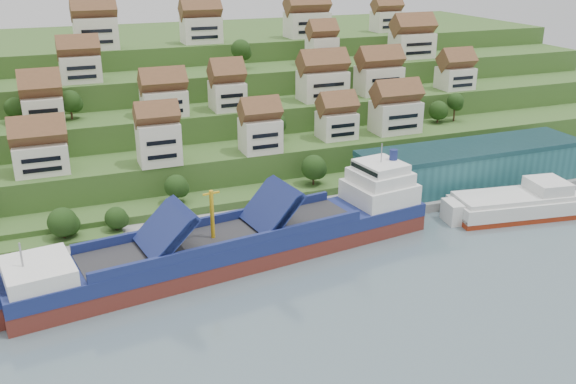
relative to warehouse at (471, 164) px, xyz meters
name	(u,v)px	position (x,y,z in m)	size (l,w,h in m)	color
ground	(310,251)	(-52.00, -17.00, -7.20)	(300.00, 300.00, 0.00)	slate
quay	(362,207)	(-32.00, -2.00, -6.10)	(180.00, 14.00, 2.20)	gray
pebble_beach	(10,272)	(-110.00, -5.00, -6.70)	(45.00, 20.00, 1.00)	gray
hillside	(191,98)	(-52.00, 86.55, 3.46)	(260.00, 128.00, 31.00)	#2D4C1E
hillside_village	(213,81)	(-55.16, 44.22, 17.20)	(157.02, 64.17, 29.02)	silver
hillside_trees	(222,129)	(-58.20, 25.76, 8.59)	(135.20, 62.33, 30.45)	#203F15
warehouse	(471,164)	(0.00, 0.00, 0.00)	(60.00, 15.00, 10.00)	#255F64
flagpole	(366,192)	(-33.89, -7.00, -0.32)	(1.28, 0.16, 8.00)	gray
cargo_ship	(245,243)	(-65.58, -15.65, -3.59)	(87.81, 25.52, 19.36)	maroon
second_ship	(519,205)	(0.93, -17.65, -4.52)	(31.89, 15.58, 8.87)	maroon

